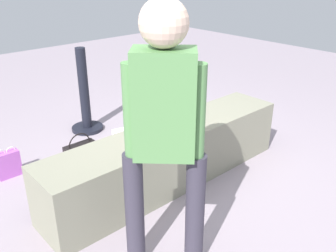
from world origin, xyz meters
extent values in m
plane|color=#988A96|center=(0.00, 0.00, 0.00)|extent=(12.00, 12.00, 0.00)
cube|color=gray|center=(0.00, 0.00, 0.26)|extent=(2.37, 0.47, 0.51)
cylinder|color=#271844|center=(-0.06, -0.11, 0.55)|extent=(0.08, 0.25, 0.08)
cylinder|color=#271844|center=(0.05, -0.12, 0.55)|extent=(0.08, 0.25, 0.08)
cube|color=#E15547|center=(0.00, 0.00, 0.69)|extent=(0.21, 0.14, 0.28)
sphere|color=beige|center=(0.00, 0.00, 0.92)|extent=(0.16, 0.16, 0.16)
cylinder|color=beige|center=(-0.12, 0.00, 0.69)|extent=(0.05, 0.05, 0.21)
cylinder|color=beige|center=(0.11, -0.01, 0.69)|extent=(0.05, 0.05, 0.21)
cylinder|color=#373341|center=(-0.54, -0.83, 0.40)|extent=(0.12, 0.12, 0.80)
cylinder|color=#373341|center=(-0.81, -0.56, 0.40)|extent=(0.12, 0.12, 0.80)
cube|color=#588D50|center=(-0.68, -0.69, 1.10)|extent=(0.39, 0.38, 0.61)
sphere|color=beige|center=(-0.68, -0.69, 1.54)|extent=(0.25, 0.25, 0.25)
cylinder|color=#588D50|center=(-0.55, -0.82, 1.05)|extent=(0.10, 0.10, 0.58)
cylinder|color=#588D50|center=(-0.81, -0.57, 1.05)|extent=(0.10, 0.10, 0.58)
cylinder|color=#4CA5D8|center=(-0.27, 0.06, 0.52)|extent=(0.22, 0.22, 0.01)
cylinder|color=#956246|center=(-0.27, 0.06, 0.55)|extent=(0.10, 0.10, 0.04)
cylinder|color=brown|center=(-0.27, 0.06, 0.57)|extent=(0.10, 0.10, 0.01)
cube|color=silver|center=(-0.21, 0.05, 0.53)|extent=(0.11, 0.04, 0.00)
cube|color=#B259BF|center=(-1.04, 1.05, 0.12)|extent=(0.21, 0.09, 0.24)
torus|color=white|center=(-1.09, 1.05, 0.24)|extent=(0.08, 0.01, 0.08)
torus|color=white|center=(-0.99, 1.05, 0.24)|extent=(0.08, 0.01, 0.08)
cylinder|color=black|center=(0.02, 1.47, 0.02)|extent=(0.36, 0.36, 0.04)
cylinder|color=black|center=(0.02, 1.47, 0.50)|extent=(0.11, 0.11, 0.92)
cylinder|color=silver|center=(0.63, 1.08, 0.08)|extent=(0.07, 0.07, 0.17)
cone|color=silver|center=(0.63, 1.08, 0.18)|extent=(0.06, 0.06, 0.03)
cylinder|color=blue|center=(0.63, 1.08, 0.21)|extent=(0.03, 0.03, 0.02)
cylinder|color=red|center=(0.78, 0.67, 0.06)|extent=(0.08, 0.08, 0.12)
cube|color=white|center=(0.20, 0.89, 0.05)|extent=(0.33, 0.37, 0.11)
cube|color=black|center=(-0.44, 0.79, 0.11)|extent=(0.31, 0.11, 0.22)
torus|color=black|center=(-0.44, 0.79, 0.22)|extent=(0.23, 0.01, 0.23)
camera|label=1|loc=(-1.91, -2.10, 1.82)|focal=39.55mm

